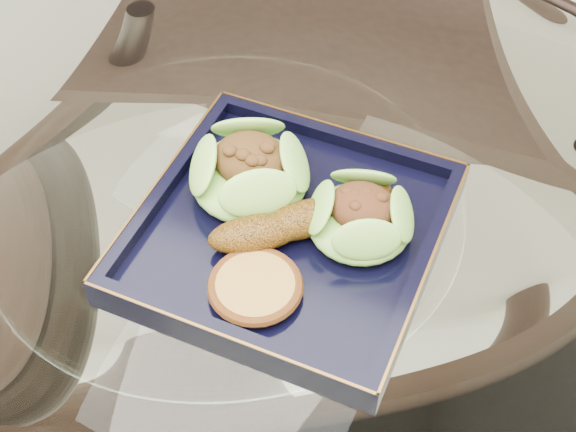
% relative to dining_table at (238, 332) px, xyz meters
% --- Properties ---
extents(dining_table, '(1.13, 1.13, 0.77)m').
position_rel_dining_table_xyz_m(dining_table, '(0.00, 0.00, 0.00)').
color(dining_table, white).
rests_on(dining_table, ground).
extents(dining_chair, '(0.51, 0.51, 0.95)m').
position_rel_dining_table_xyz_m(dining_chair, '(-0.19, 0.54, -0.06)').
color(dining_chair, black).
rests_on(dining_chair, ground).
extents(navy_plate, '(0.28, 0.28, 0.02)m').
position_rel_dining_table_xyz_m(navy_plate, '(0.05, 0.02, 0.17)').
color(navy_plate, black).
rests_on(navy_plate, dining_table).
extents(lettuce_wrap_left, '(0.13, 0.13, 0.04)m').
position_rel_dining_table_xyz_m(lettuce_wrap_left, '(-0.01, 0.05, 0.20)').
color(lettuce_wrap_left, '#60A931').
rests_on(lettuce_wrap_left, navy_plate).
extents(lettuce_wrap_right, '(0.10, 0.10, 0.03)m').
position_rel_dining_table_xyz_m(lettuce_wrap_right, '(0.11, 0.05, 0.20)').
color(lettuce_wrap_right, '#5CA931').
rests_on(lettuce_wrap_right, navy_plate).
extents(roasted_plantain, '(0.15, 0.15, 0.03)m').
position_rel_dining_table_xyz_m(roasted_plantain, '(0.06, 0.03, 0.20)').
color(roasted_plantain, '#68410B').
rests_on(roasted_plantain, navy_plate).
extents(crumb_patty, '(0.08, 0.08, 0.01)m').
position_rel_dining_table_xyz_m(crumb_patty, '(0.06, -0.05, 0.19)').
color(crumb_patty, '#A67C37').
rests_on(crumb_patty, navy_plate).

